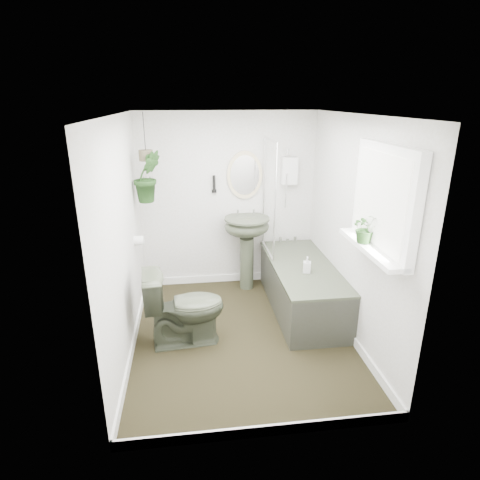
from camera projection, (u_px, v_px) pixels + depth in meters
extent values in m
cube|color=black|center=(242.00, 336.00, 4.37)|extent=(2.30, 2.80, 0.02)
cube|color=white|center=(242.00, 113.00, 3.59)|extent=(2.30, 2.80, 0.02)
cube|color=white|center=(228.00, 201.00, 5.30)|extent=(2.30, 0.02, 2.30)
cube|color=white|center=(270.00, 304.00, 2.66)|extent=(2.30, 0.02, 2.30)
cube|color=white|center=(122.00, 241.00, 3.84)|extent=(0.02, 2.80, 2.30)
cube|color=white|center=(354.00, 231.00, 4.12)|extent=(0.02, 2.80, 2.30)
cube|color=white|center=(242.00, 331.00, 4.35)|extent=(2.30, 2.80, 0.10)
cube|color=white|center=(289.00, 171.00, 5.20)|extent=(0.20, 0.10, 0.35)
ellipsoid|color=beige|center=(245.00, 175.00, 5.17)|extent=(0.46, 0.03, 0.62)
cylinder|color=black|center=(214.00, 184.00, 5.15)|extent=(0.04, 0.04, 0.22)
cylinder|color=white|center=(139.00, 241.00, 4.59)|extent=(0.11, 0.11, 0.11)
cube|color=white|center=(385.00, 200.00, 3.29)|extent=(0.08, 1.00, 0.90)
cube|color=white|center=(371.00, 248.00, 3.42)|extent=(0.18, 1.00, 0.04)
cube|color=white|center=(379.00, 200.00, 3.29)|extent=(0.01, 0.86, 0.76)
imported|color=#3D4433|center=(185.00, 307.00, 4.12)|extent=(0.84, 0.53, 0.82)
imported|color=black|center=(366.00, 228.00, 3.45)|extent=(0.25, 0.22, 0.27)
imported|color=black|center=(148.00, 176.00, 4.61)|extent=(0.40, 0.37, 0.60)
imported|color=black|center=(307.00, 265.00, 4.50)|extent=(0.11, 0.11, 0.19)
cylinder|color=brown|center=(146.00, 155.00, 4.53)|extent=(0.16, 0.16, 0.12)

